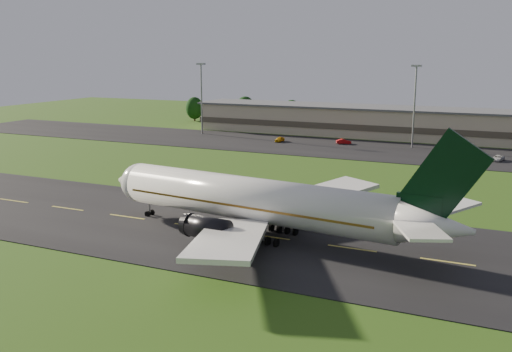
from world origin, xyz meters
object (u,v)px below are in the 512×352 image
at_px(terminal, 428,125).
at_px(service_vehicle_c, 498,158).
at_px(service_vehicle_b, 344,142).
at_px(light_mast_west, 201,90).
at_px(service_vehicle_a, 280,139).
at_px(airliner, 259,201).
at_px(light_mast_centre, 415,96).

distance_m(terminal, service_vehicle_c, 33.22).
xyz_separation_m(terminal, service_vehicle_b, (-18.44, -17.99, -3.26)).
relative_size(light_mast_west, service_vehicle_c, 4.68).
bearing_deg(service_vehicle_a, light_mast_west, 170.46).
bearing_deg(terminal, light_mast_west, -165.24).
distance_m(airliner, service_vehicle_a, 79.83).
xyz_separation_m(terminal, light_mast_centre, (-1.40, -16.18, 8.75)).
height_order(terminal, light_mast_west, light_mast_west).
relative_size(light_mast_centre, service_vehicle_a, 5.23).
height_order(service_vehicle_b, service_vehicle_c, service_vehicle_b).
bearing_deg(service_vehicle_c, light_mast_west, -173.21).
bearing_deg(airliner, service_vehicle_c, 75.44).
bearing_deg(airliner, light_mast_centre, 91.88).
bearing_deg(light_mast_centre, service_vehicle_c, -28.83).
bearing_deg(service_vehicle_c, service_vehicle_a, -171.59).
relative_size(airliner, service_vehicle_b, 13.36).
bearing_deg(light_mast_centre, service_vehicle_a, -171.19).
bearing_deg(service_vehicle_c, terminal, 139.13).
xyz_separation_m(light_mast_centre, service_vehicle_c, (20.12, -11.07, -12.03)).
bearing_deg(terminal, airliner, -94.50).
distance_m(terminal, light_mast_centre, 18.45).
bearing_deg(airliner, service_vehicle_a, 116.37).
relative_size(light_mast_west, light_mast_centre, 1.00).
xyz_separation_m(light_mast_centre, service_vehicle_a, (-33.54, -5.20, -11.97)).
xyz_separation_m(light_mast_west, light_mast_centre, (60.00, 0.00, 0.00)).
bearing_deg(service_vehicle_b, service_vehicle_c, -128.25).
xyz_separation_m(airliner, light_mast_west, (-53.82, 80.09, 8.08)).
relative_size(terminal, light_mast_west, 7.13).
bearing_deg(service_vehicle_b, light_mast_west, 63.35).
distance_m(service_vehicle_a, service_vehicle_b, 16.85).
relative_size(terminal, light_mast_centre, 7.13).
bearing_deg(light_mast_west, light_mast_centre, 0.00).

